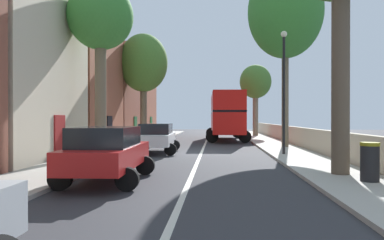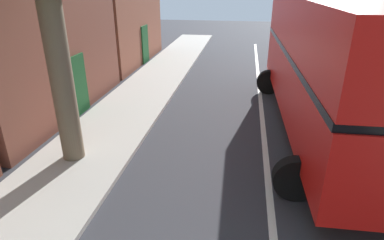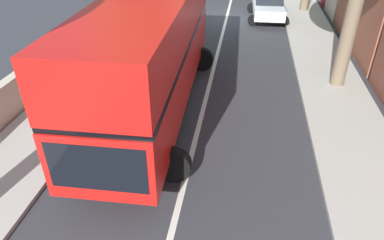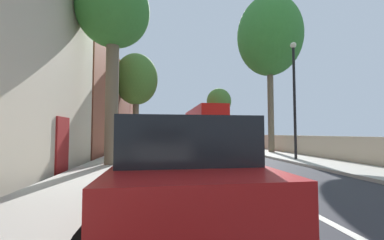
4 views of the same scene
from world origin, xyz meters
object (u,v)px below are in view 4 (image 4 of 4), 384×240
object	(u,v)px
street_tree_right_1	(219,102)
street_tree_right_5	(269,37)
street_tree_left_2	(136,80)
street_tree_left_4	(113,15)
parked_car_red_left_1	(180,166)
double_decker_bus	(203,125)
parked_car_white_left_2	(166,143)
lamppost_right	(294,90)

from	to	relation	value
street_tree_right_1	street_tree_right_5	size ratio (longest dim) A/B	0.63
street_tree_left_2	street_tree_left_4	distance (m)	11.33
parked_car_red_left_1	street_tree_right_1	bearing A→B (deg)	74.88
street_tree_right_1	street_tree_left_4	distance (m)	22.75
street_tree_right_5	street_tree_left_4	bearing A→B (deg)	-150.71
parked_car_red_left_1	street_tree_right_5	world-z (taller)	street_tree_right_5
street_tree_left_4	street_tree_left_2	bearing A→B (deg)	90.45
double_decker_bus	street_tree_left_2	distance (m)	8.42
double_decker_bus	street_tree_left_4	bearing A→B (deg)	-115.16
double_decker_bus	parked_car_red_left_1	distance (m)	21.82
street_tree_right_5	parked_car_white_left_2	bearing A→B (deg)	-155.20
street_tree_left_2	street_tree_right_5	distance (m)	11.99
street_tree_right_1	lamppost_right	xyz separation A→B (m)	(-0.64, -19.51, -1.85)
parked_car_white_left_2	street_tree_left_4	xyz separation A→B (m)	(-2.50, -2.17, 5.97)
street_tree_left_4	parked_car_red_left_1	bearing A→B (deg)	-70.61
double_decker_bus	street_tree_right_1	xyz separation A→B (m)	(3.24, 6.17, 3.30)
parked_car_white_left_2	street_tree_left_2	world-z (taller)	street_tree_left_2
street_tree_left_2	street_tree_right_1	bearing A→B (deg)	42.26
double_decker_bus	street_tree_right_5	size ratio (longest dim) A/B	0.92
double_decker_bus	lamppost_right	size ratio (longest dim) A/B	1.71
street_tree_right_5	double_decker_bus	bearing A→B (deg)	112.76
double_decker_bus	street_tree_right_5	xyz separation A→B (m)	(3.57, -8.50, 6.41)
parked_car_white_left_2	street_tree_right_5	size ratio (longest dim) A/B	0.40
double_decker_bus	parked_car_white_left_2	size ratio (longest dim) A/B	2.32
street_tree_left_4	lamppost_right	world-z (taller)	street_tree_left_4
parked_car_white_left_2	street_tree_right_5	bearing A→B (deg)	24.80
street_tree_right_1	street_tree_left_4	world-z (taller)	street_tree_left_4
street_tree_left_4	street_tree_right_5	size ratio (longest dim) A/B	0.74
parked_car_red_left_1	street_tree_left_4	bearing A→B (deg)	109.39
street_tree_right_1	street_tree_right_5	world-z (taller)	street_tree_right_5
parked_car_white_left_2	street_tree_left_4	bearing A→B (deg)	-139.04
street_tree_right_1	lamppost_right	bearing A→B (deg)	-91.87
parked_car_red_left_1	street_tree_right_5	size ratio (longest dim) A/B	0.39
street_tree_right_1	street_tree_left_4	xyz separation A→B (m)	(-9.94, -20.43, 1.25)
parked_car_red_left_1	street_tree_left_2	bearing A→B (deg)	98.00
lamppost_right	street_tree_right_5	bearing A→B (deg)	78.70
parked_car_white_left_2	street_tree_right_5	world-z (taller)	street_tree_right_5
double_decker_bus	street_tree_left_4	size ratio (longest dim) A/B	1.24
parked_car_white_left_2	lamppost_right	bearing A→B (deg)	-10.46
parked_car_red_left_1	street_tree_right_5	bearing A→B (deg)	58.87
parked_car_white_left_2	lamppost_right	xyz separation A→B (m)	(6.80, -1.25, 2.87)
lamppost_right	parked_car_white_left_2	bearing A→B (deg)	169.54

